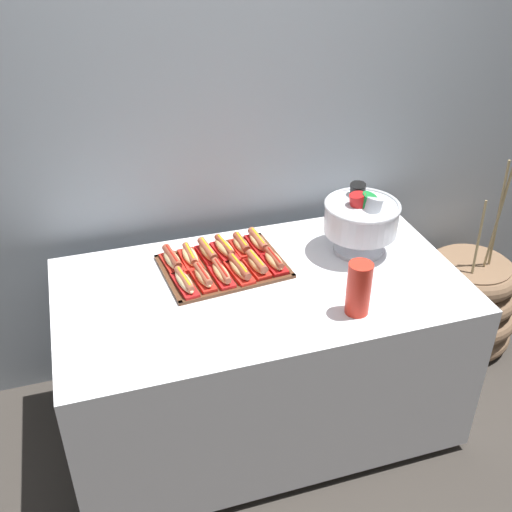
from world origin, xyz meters
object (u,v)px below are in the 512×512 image
(hot_dog_2, at_px, (221,274))
(hot_dog_10, at_px, (242,245))
(hot_dog_8, at_px, (208,252))
(hot_dog_11, at_px, (258,242))
(hot_dog_9, at_px, (225,249))
(floor_vase, at_px, (464,302))
(hot_dog_4, at_px, (257,264))
(cup_stack, at_px, (359,288))
(hot_dog_0, at_px, (184,282))
(buffet_table, at_px, (261,353))
(hot_dog_5, at_px, (274,261))
(hot_dog_3, at_px, (239,269))
(serving_tray, at_px, (223,267))
(hot_dog_1, at_px, (203,277))
(punch_bowl, at_px, (361,217))
(hot_dog_7, at_px, (190,257))
(hot_dog_6, at_px, (172,260))

(hot_dog_2, bearing_deg, hot_dog_10, 53.21)
(hot_dog_8, xyz_separation_m, hot_dog_11, (0.22, 0.02, -0.00))
(hot_dog_2, relative_size, hot_dog_9, 0.96)
(hot_dog_8, xyz_separation_m, hot_dog_10, (0.15, 0.01, -0.00))
(floor_vase, bearing_deg, hot_dog_4, -172.52)
(hot_dog_4, height_order, cup_stack, cup_stack)
(hot_dog_0, height_order, hot_dog_9, hot_dog_9)
(buffet_table, relative_size, hot_dog_5, 9.84)
(cup_stack, bearing_deg, hot_dog_9, 125.18)
(buffet_table, bearing_deg, hot_dog_5, 46.72)
(hot_dog_2, xyz_separation_m, hot_dog_3, (0.07, 0.01, 0.00))
(serving_tray, distance_m, hot_dog_1, 0.14)
(buffet_table, xyz_separation_m, hot_dog_4, (0.01, 0.08, 0.39))
(hot_dog_11, bearing_deg, floor_vase, -0.97)
(buffet_table, height_order, hot_dog_10, hot_dog_10)
(punch_bowl, relative_size, cup_stack, 1.51)
(hot_dog_7, xyz_separation_m, hot_dog_10, (0.22, 0.02, 0.00))
(hot_dog_0, distance_m, hot_dog_7, 0.18)
(hot_dog_6, bearing_deg, buffet_table, -35.47)
(hot_dog_7, relative_size, hot_dog_9, 0.93)
(hot_dog_3, bearing_deg, hot_dog_4, 5.48)
(buffet_table, distance_m, hot_dog_6, 0.54)
(floor_vase, distance_m, cup_stack, 1.20)
(serving_tray, bearing_deg, hot_dog_0, -150.77)
(hot_dog_1, height_order, cup_stack, cup_stack)
(hot_dog_0, height_order, punch_bowl, punch_bowl)
(hot_dog_3, bearing_deg, hot_dog_1, -174.52)
(floor_vase, relative_size, hot_dog_2, 5.70)
(hot_dog_10, bearing_deg, hot_dog_2, -126.79)
(floor_vase, bearing_deg, hot_dog_6, -179.34)
(serving_tray, bearing_deg, hot_dog_3, -60.07)
(buffet_table, bearing_deg, hot_dog_7, 135.75)
(floor_vase, xyz_separation_m, punch_bowl, (-0.70, -0.12, 0.67))
(hot_dog_4, height_order, hot_dog_7, hot_dog_4)
(hot_dog_7, bearing_deg, cup_stack, -44.25)
(floor_vase, relative_size, serving_tray, 1.98)
(punch_bowl, bearing_deg, hot_dog_1, -175.36)
(floor_vase, bearing_deg, serving_tray, -176.38)
(hot_dog_3, xyz_separation_m, hot_dog_9, (-0.02, 0.16, 0.00))
(floor_vase, height_order, punch_bowl, punch_bowl)
(floor_vase, relative_size, hot_dog_6, 5.82)
(serving_tray, xyz_separation_m, hot_dog_7, (-0.12, 0.07, 0.03))
(hot_dog_0, bearing_deg, hot_dog_11, 29.23)
(buffet_table, bearing_deg, serving_tray, 125.84)
(hot_dog_5, distance_m, hot_dog_7, 0.34)
(hot_dog_3, distance_m, hot_dog_5, 0.15)
(serving_tray, xyz_separation_m, hot_dog_6, (-0.19, 0.06, 0.03))
(hot_dog_9, distance_m, cup_stack, 0.63)
(hot_dog_5, xyz_separation_m, cup_stack, (0.19, -0.36, 0.07))
(hot_dog_0, distance_m, hot_dog_9, 0.28)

